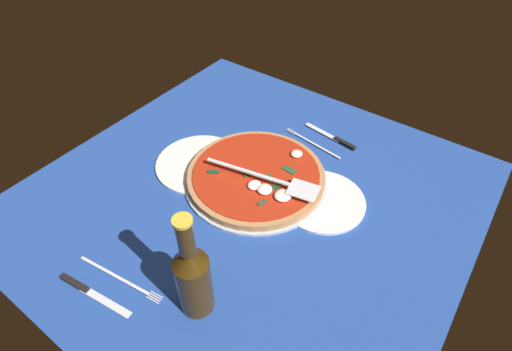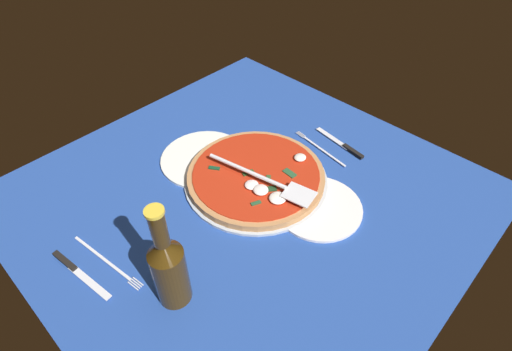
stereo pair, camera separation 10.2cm
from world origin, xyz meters
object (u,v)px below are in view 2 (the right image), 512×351
object	(u,v)px
pizza	(256,176)
place_setting_far	(332,148)
dinner_plate_left	(204,159)
beer_bottle	(169,268)
pizza_server	(265,179)
place_setting_near	(91,267)
dinner_plate_right	(318,208)

from	to	relation	value
pizza	place_setting_far	xyz separation A→B (cm)	(6.19, 23.90, -1.74)
dinner_plate_left	beer_bottle	bearing A→B (deg)	-48.96
pizza_server	place_setting_near	world-z (taller)	pizza_server
dinner_plate_right	place_setting_far	world-z (taller)	place_setting_far
dinner_plate_right	pizza	xyz separation A→B (cm)	(-17.09, -3.42, 1.58)
dinner_plate_left	pizza_server	size ratio (longest dim) A/B	0.80
dinner_plate_right	pizza_server	xyz separation A→B (cm)	(-13.03, -4.84, 4.16)
place_setting_far	dinner_plate_left	bearing A→B (deg)	59.72
dinner_plate_left	pizza	distance (cm)	16.27
dinner_plate_left	place_setting_far	xyz separation A→B (cm)	(21.96, 27.59, -0.16)
pizza	pizza_server	distance (cm)	5.02
place_setting_far	beer_bottle	bearing A→B (deg)	102.73
dinner_plate_left	dinner_plate_right	xyz separation A→B (cm)	(32.86, 7.11, 0.00)
dinner_plate_right	pizza	bearing A→B (deg)	-168.69
place_setting_near	beer_bottle	world-z (taller)	beer_bottle
place_setting_far	beer_bottle	world-z (taller)	beer_bottle
pizza	place_setting_near	size ratio (longest dim) A/B	1.65
pizza	place_setting_near	xyz separation A→B (cm)	(-6.97, -42.38, -1.72)
dinner_plate_right	place_setting_near	xyz separation A→B (cm)	(-24.06, -45.80, -0.14)
pizza	place_setting_far	bearing A→B (deg)	75.47
pizza_server	place_setting_near	xyz separation A→B (cm)	(-11.03, -40.96, -4.30)
pizza_server	dinner_plate_right	bearing A→B (deg)	8.83
pizza_server	beer_bottle	distance (cm)	33.79
dinner_plate_left	place_setting_far	size ratio (longest dim) A/B	1.05
dinner_plate_right	place_setting_far	distance (cm)	23.21
place_setting_far	place_setting_near	bearing A→B (deg)	87.00
place_setting_far	beer_bottle	size ratio (longest dim) A/B	0.87
pizza_server	place_setting_near	size ratio (longest dim) A/B	1.38
dinner_plate_left	beer_bottle	world-z (taller)	beer_bottle
dinner_plate_right	beer_bottle	world-z (taller)	beer_bottle
place_setting_near	beer_bottle	xyz separation A→B (cm)	(17.74, 8.22, 9.25)
place_setting_far	pizza_server	bearing A→B (deg)	93.42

